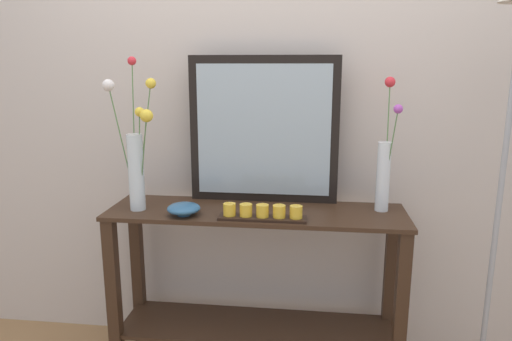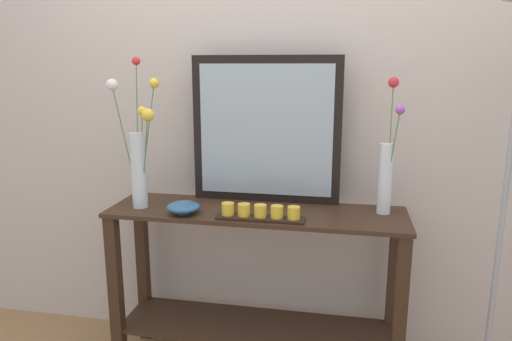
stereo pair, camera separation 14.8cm
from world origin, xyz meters
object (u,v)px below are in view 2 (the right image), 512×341
Objects in this scene: vase_right at (387,168)px; tall_vase_left at (138,152)px; candle_tray at (260,213)px; console_table at (256,274)px; mirror_leaning at (266,130)px; decorative_bowl at (183,207)px.

tall_vase_left is at bearing -173.71° from vase_right.
tall_vase_left is at bearing 172.76° from candle_tray.
mirror_leaning reaches higher than console_table.
mirror_leaning is 4.82× the size of decorative_bowl.
decorative_bowl is at bearing -168.34° from vase_right.
mirror_leaning is at bearing 95.29° from candle_tray.
mirror_leaning is 1.03× the size of tall_vase_left.
console_table is 9.24× the size of decorative_bowl.
console_table is at bearing -172.85° from vase_right.
mirror_leaning is 0.60m from vase_right.
mirror_leaning is 0.44m from candle_tray.
vase_right is at bearing 20.34° from candle_tray.
candle_tray is at bearing -7.24° from tall_vase_left.
vase_right is at bearing 6.29° from tall_vase_left.
tall_vase_left is 1.15× the size of vase_right.
tall_vase_left is at bearing 165.43° from decorative_bowl.
console_table is at bearing 109.16° from candle_tray.
tall_vase_left is 4.67× the size of decorative_bowl.
mirror_leaning is at bearing 39.57° from decorative_bowl.
console_table is 0.49m from decorative_bowl.
mirror_leaning is at bearing 171.08° from vase_right.
vase_right is at bearing -8.92° from mirror_leaning.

